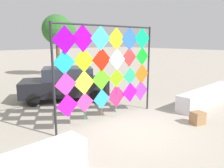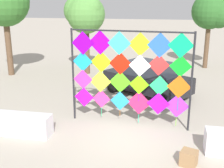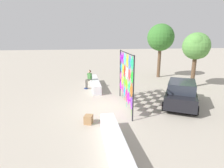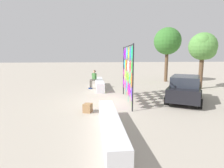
{
  "view_description": "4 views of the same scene",
  "coord_description": "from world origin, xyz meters",
  "views": [
    {
      "loc": [
        -5.15,
        -4.28,
        2.89
      ],
      "look_at": [
        -0.49,
        0.61,
        1.5
      ],
      "focal_mm": 34.73,
      "sensor_mm": 36.0,
      "label": 1
    },
    {
      "loc": [
        1.24,
        -8.36,
        4.34
      ],
      "look_at": [
        -0.52,
        0.51,
        1.69
      ],
      "focal_mm": 46.15,
      "sensor_mm": 36.0,
      "label": 2
    },
    {
      "loc": [
        10.22,
        -1.41,
        4.16
      ],
      "look_at": [
        -0.01,
        0.37,
        1.49
      ],
      "focal_mm": 28.58,
      "sensor_mm": 36.0,
      "label": 3
    },
    {
      "loc": [
        10.88,
        -0.91,
        2.85
      ],
      "look_at": [
        -0.22,
        0.29,
        1.06
      ],
      "focal_mm": 29.44,
      "sensor_mm": 36.0,
      "label": 4
    }
  ],
  "objects": [
    {
      "name": "tree_far_right",
      "position": [
        -8.1,
        6.98,
        4.25
      ],
      "size": [
        2.8,
        2.8,
        5.66
      ],
      "color": "brown",
      "rests_on": "ground"
    },
    {
      "name": "plaza_ledge_right",
      "position": [
        4.77,
        -0.31,
        0.35
      ],
      "size": [
        4.67,
        0.63,
        0.71
      ],
      "primitive_type": "cube",
      "color": "silver",
      "rests_on": "ground"
    },
    {
      "name": "cardboard_box_large",
      "position": [
        1.93,
        -1.17,
        0.22
      ],
      "size": [
        0.52,
        0.51,
        0.44
      ],
      "primitive_type": "cube",
      "rotation": [
        0.0,
        0.0,
        -0.34
      ],
      "color": "#9E754C",
      "rests_on": "ground"
    },
    {
      "name": "parked_car",
      "position": [
        0.35,
        4.75,
        0.8
      ],
      "size": [
        4.39,
        3.61,
        1.58
      ],
      "color": "black",
      "rests_on": "ground"
    },
    {
      "name": "ground",
      "position": [
        0.0,
        0.0,
        0.0
      ],
      "size": [
        120.0,
        120.0,
        0.0
      ],
      "primitive_type": "plane",
      "color": "#ADA393"
    },
    {
      "name": "tree_palm_like",
      "position": [
        -3.72,
        8.26,
        3.52
      ],
      "size": [
        2.46,
        2.47,
        4.65
      ],
      "color": "brown",
      "rests_on": "ground"
    },
    {
      "name": "plaza_ledge_left",
      "position": [
        -4.77,
        -0.31,
        0.35
      ],
      "size": [
        4.67,
        0.63,
        0.71
      ],
      "primitive_type": "cube",
      "color": "silver",
      "rests_on": "ground"
    },
    {
      "name": "seated_vendor",
      "position": [
        -4.69,
        -0.83,
        0.92
      ],
      "size": [
        0.71,
        0.74,
        1.55
      ],
      "color": "#666056",
      "rests_on": "ground"
    },
    {
      "name": "kite_display_rack",
      "position": [
        -0.03,
        1.21,
        2.0
      ],
      "size": [
        4.24,
        0.32,
        3.39
      ],
      "color": "#232328",
      "rests_on": "ground"
    }
  ]
}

